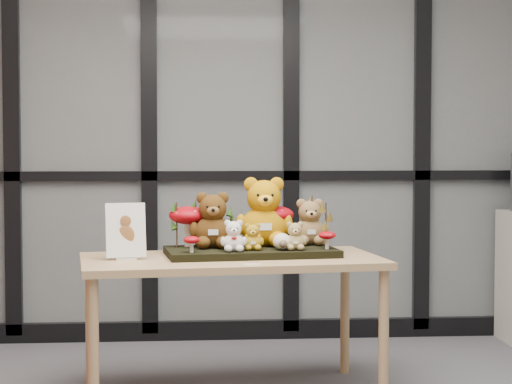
{
  "coord_description": "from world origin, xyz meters",
  "views": [
    {
      "loc": [
        -0.23,
        -3.41,
        1.25
      ],
      "look_at": [
        0.12,
        1.12,
        1.02
      ],
      "focal_mm": 65.0,
      "sensor_mm": 36.0,
      "label": 1
    }
  ],
  "objects": [
    {
      "name": "room_shell",
      "position": [
        0.0,
        0.0,
        1.68
      ],
      "size": [
        5.0,
        5.0,
        5.0
      ],
      "color": "#B3B1A9",
      "rests_on": "floor"
    },
    {
      "name": "glass_partition",
      "position": [
        -0.0,
        2.47,
        1.42
      ],
      "size": [
        4.9,
        0.06,
        2.78
      ],
      "color": "#2D383F",
      "rests_on": "floor"
    },
    {
      "name": "display_table",
      "position": [
        0.0,
        1.16,
        0.62
      ],
      "size": [
        1.55,
        0.91,
        0.69
      ],
      "rotation": [
        0.0,
        0.0,
        0.12
      ],
      "color": "tan",
      "rests_on": "floor"
    },
    {
      "name": "diorama_tray",
      "position": [
        0.1,
        1.22,
        0.71
      ],
      "size": [
        0.89,
        0.52,
        0.04
      ],
      "primitive_type": "cube",
      "rotation": [
        0.0,
        0.0,
        0.12
      ],
      "color": "black",
      "rests_on": "display_table"
    },
    {
      "name": "bear_pooh_yellow",
      "position": [
        0.18,
        1.33,
        0.92
      ],
      "size": [
        0.33,
        0.3,
        0.39
      ],
      "primitive_type": null,
      "rotation": [
        0.0,
        0.0,
        0.12
      ],
      "color": "#C28006",
      "rests_on": "diorama_tray"
    },
    {
      "name": "bear_brown_medium",
      "position": [
        -0.09,
        1.27,
        0.88
      ],
      "size": [
        0.26,
        0.24,
        0.31
      ],
      "primitive_type": null,
      "rotation": [
        0.0,
        0.0,
        0.12
      ],
      "color": "#4A2C0E",
      "rests_on": "diorama_tray"
    },
    {
      "name": "bear_tan_back",
      "position": [
        0.42,
        1.37,
        0.86
      ],
      "size": [
        0.22,
        0.21,
        0.26
      ],
      "primitive_type": null,
      "rotation": [
        0.0,
        0.0,
        0.12
      ],
      "color": "olive",
      "rests_on": "diorama_tray"
    },
    {
      "name": "bear_small_yellow",
      "position": [
        0.11,
        1.14,
        0.8
      ],
      "size": [
        0.12,
        0.11,
        0.15
      ],
      "primitive_type": null,
      "rotation": [
        0.0,
        0.0,
        0.12
      ],
      "color": "#B28618",
      "rests_on": "diorama_tray"
    },
    {
      "name": "bear_white_bow",
      "position": [
        0.01,
        1.09,
        0.81
      ],
      "size": [
        0.14,
        0.13,
        0.17
      ],
      "primitive_type": null,
      "rotation": [
        0.0,
        0.0,
        0.12
      ],
      "color": "white",
      "rests_on": "diorama_tray"
    },
    {
      "name": "bear_beige_small",
      "position": [
        0.31,
        1.13,
        0.8
      ],
      "size": [
        0.13,
        0.12,
        0.16
      ],
      "primitive_type": null,
      "rotation": [
        0.0,
        0.0,
        0.12
      ],
      "color": "#A48E53",
      "rests_on": "diorama_tray"
    },
    {
      "name": "plush_cream_hedgehog",
      "position": [
        0.25,
        1.13,
        0.77
      ],
      "size": [
        0.08,
        0.07,
        0.09
      ],
      "primitive_type": null,
      "rotation": [
        0.0,
        0.0,
        0.12
      ],
      "color": "white",
      "rests_on": "diorama_tray"
    },
    {
      "name": "mushroom_back_left",
      "position": [
        -0.21,
        1.34,
        0.84
      ],
      "size": [
        0.2,
        0.2,
        0.23
      ],
      "primitive_type": null,
      "color": "#94040D",
      "rests_on": "diorama_tray"
    },
    {
      "name": "mushroom_back_right",
      "position": [
        0.24,
        1.38,
        0.84
      ],
      "size": [
        0.2,
        0.2,
        0.22
      ],
      "primitive_type": null,
      "color": "#94040D",
      "rests_on": "diorama_tray"
    },
    {
      "name": "mushroom_front_left",
      "position": [
        -0.2,
        1.06,
        0.77
      ],
      "size": [
        0.08,
        0.08,
        0.09
      ],
      "primitive_type": null,
      "color": "#94040D",
      "rests_on": "diorama_tray"
    },
    {
      "name": "mushroom_front_right",
      "position": [
        0.48,
        1.17,
        0.78
      ],
      "size": [
        0.09,
        0.09,
        0.1
      ],
      "primitive_type": null,
      "color": "#94040D",
      "rests_on": "diorama_tray"
    },
    {
      "name": "sprig_green_far_left",
      "position": [
        -0.27,
        1.29,
        0.84
      ],
      "size": [
        0.05,
        0.05,
        0.23
      ],
      "primitive_type": null,
      "color": "#113A0D",
      "rests_on": "diorama_tray"
    },
    {
      "name": "sprig_green_mid_left",
      "position": [
        -0.17,
        1.35,
        0.84
      ],
      "size": [
        0.05,
        0.05,
        0.24
      ],
      "primitive_type": null,
      "color": "#113A0D",
      "rests_on": "diorama_tray"
    },
    {
      "name": "sprig_dry_far_right",
      "position": [
        0.43,
        1.36,
        0.85
      ],
      "size": [
        0.05,
        0.05,
        0.26
      ],
      "primitive_type": null,
      "color": "brown",
      "rests_on": "diorama_tray"
    },
    {
      "name": "sprig_dry_mid_right",
      "position": [
        0.49,
        1.25,
        0.84
      ],
      "size": [
        0.05,
        0.05,
        0.23
      ],
      "primitive_type": null,
      "color": "brown",
      "rests_on": "diorama_tray"
    },
    {
      "name": "sprig_green_centre",
      "position": [
        0.01,
        1.38,
        0.83
      ],
      "size": [
        0.05,
        0.05,
        0.2
      ],
      "primitive_type": null,
      "color": "#113A0D",
      "rests_on": "diorama_tray"
    },
    {
      "name": "sign_holder",
      "position": [
        -0.52,
        1.11,
        0.82
      ],
      "size": [
        0.2,
        0.09,
        0.27
      ],
      "rotation": [
        0.0,
        0.0,
        0.17
      ],
      "color": "silver",
      "rests_on": "display_table"
    },
    {
      "name": "label_card",
      "position": [
        0.08,
        0.87,
        0.69
      ],
      "size": [
        0.08,
        0.03,
        0.0
      ],
      "primitive_type": "cube",
      "color": "white",
      "rests_on": "display_table"
    }
  ]
}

